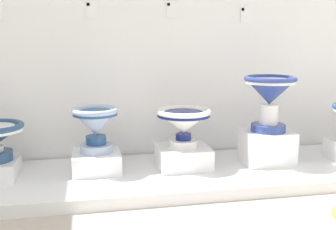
{
  "coord_description": "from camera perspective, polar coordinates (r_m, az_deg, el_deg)",
  "views": [
    {
      "loc": [
        1.4,
        -0.74,
        1.07
      ],
      "look_at": [
        1.96,
        2.14,
        0.52
      ],
      "focal_mm": 42.98,
      "sensor_mm": 36.0,
      "label": 1
    }
  ],
  "objects": [
    {
      "name": "display_platform",
      "position": [
        3.13,
        2.61,
        -8.41
      ],
      "size": [
        3.46,
        0.93,
        0.09
      ],
      "primitive_type": "cube",
      "color": "white",
      "rests_on": "ground_plane"
    },
    {
      "name": "plinth_block_squat_floral",
      "position": [
        3.08,
        -10.06,
        -6.55
      ],
      "size": [
        0.35,
        0.32,
        0.15
      ],
      "primitive_type": "cube",
      "color": "white",
      "rests_on": "display_platform"
    },
    {
      "name": "antique_toilet_squat_floral",
      "position": [
        3.01,
        -10.25,
        -1.19
      ],
      "size": [
        0.35,
        0.35,
        0.34
      ],
      "color": "#A3B8D5",
      "rests_on": "plinth_block_squat_floral"
    },
    {
      "name": "plinth_block_rightmost",
      "position": [
        3.15,
        2.16,
        -5.95
      ],
      "size": [
        0.4,
        0.35,
        0.16
      ],
      "primitive_type": "cube",
      "color": "white",
      "rests_on": "display_platform"
    },
    {
      "name": "antique_toilet_rightmost",
      "position": [
        3.08,
        2.2,
        -0.89
      ],
      "size": [
        0.42,
        0.42,
        0.3
      ],
      "color": "white",
      "rests_on": "plinth_block_rightmost"
    },
    {
      "name": "plinth_block_central_ornate",
      "position": [
        3.32,
        13.88,
        -4.46
      ],
      "size": [
        0.39,
        0.28,
        0.26
      ],
      "primitive_type": "cube",
      "color": "white",
      "rests_on": "display_platform"
    },
    {
      "name": "antique_toilet_central_ornate",
      "position": [
        3.24,
        14.23,
        3.0
      ],
      "size": [
        0.41,
        0.41,
        0.44
      ],
      "color": "navy",
      "rests_on": "plinth_block_central_ornate"
    },
    {
      "name": "info_placard_second",
      "position": [
        3.36,
        -10.73,
        14.46
      ],
      "size": [
        0.09,
        0.01,
        0.14
      ],
      "color": "white"
    },
    {
      "name": "info_placard_third",
      "position": [
        3.43,
        0.62,
        14.76
      ],
      "size": [
        0.1,
        0.01,
        0.14
      ],
      "color": "white"
    },
    {
      "name": "info_placard_fourth",
      "position": [
        3.62,
        11.03,
        13.82
      ],
      "size": [
        0.1,
        0.01,
        0.14
      ],
      "color": "white"
    }
  ]
}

